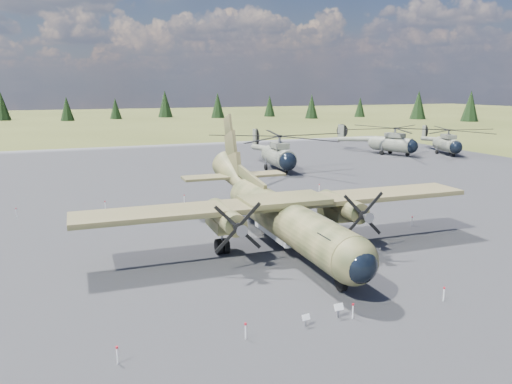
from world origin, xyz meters
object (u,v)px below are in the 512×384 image
object	(u,v)px
helicopter_near	(278,145)
helicopter_mid	(392,135)
transport_plane	(278,209)
helicopter_far	(447,137)

from	to	relation	value
helicopter_near	helicopter_mid	xyz separation A→B (m)	(25.80, 8.38, -0.22)
transport_plane	helicopter_near	world-z (taller)	transport_plane
transport_plane	helicopter_near	bearing A→B (deg)	67.44
transport_plane	helicopter_far	world-z (taller)	transport_plane
helicopter_far	helicopter_near	bearing A→B (deg)	-154.29
helicopter_far	transport_plane	bearing A→B (deg)	-125.86
helicopter_near	helicopter_far	world-z (taller)	helicopter_near
transport_plane	helicopter_mid	bearing A→B (deg)	46.36
helicopter_mid	helicopter_near	bearing A→B (deg)	176.27
helicopter_near	helicopter_far	xyz separation A→B (m)	(35.13, 5.09, -0.47)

